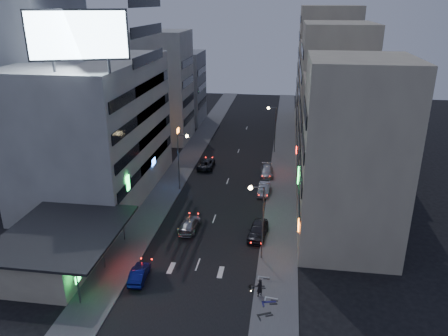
% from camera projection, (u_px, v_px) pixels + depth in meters
% --- Properties ---
extents(ground, '(180.00, 180.00, 0.00)m').
position_uv_depth(ground, '(189.00, 289.00, 40.41)').
color(ground, black).
rests_on(ground, ground).
extents(sidewalk_left, '(4.00, 120.00, 0.12)m').
position_uv_depth(sidewalk_left, '(181.00, 168.00, 69.17)').
color(sidewalk_left, '#4C4C4F').
rests_on(sidewalk_left, ground).
extents(sidewalk_right, '(4.00, 120.00, 0.12)m').
position_uv_depth(sidewalk_right, '(283.00, 174.00, 67.00)').
color(sidewalk_right, '#4C4C4F').
rests_on(sidewalk_right, ground).
extents(food_court, '(11.00, 13.00, 3.88)m').
position_uv_depth(food_court, '(57.00, 247.00, 43.43)').
color(food_court, beige).
rests_on(food_court, ground).
extents(white_building, '(14.00, 24.00, 18.00)m').
position_uv_depth(white_building, '(95.00, 129.00, 57.95)').
color(white_building, beige).
rests_on(white_building, ground).
extents(grey_tower, '(10.00, 14.00, 34.00)m').
position_uv_depth(grey_tower, '(35.00, 63.00, 59.06)').
color(grey_tower, gray).
rests_on(grey_tower, ground).
extents(shophouse_near, '(10.00, 11.00, 20.00)m').
position_uv_depth(shophouse_near, '(353.00, 157.00, 44.47)').
color(shophouse_near, beige).
rests_on(shophouse_near, ground).
extents(shophouse_mid, '(11.00, 12.00, 16.00)m').
position_uv_depth(shophouse_mid, '(344.00, 142.00, 55.74)').
color(shophouse_mid, tan).
rests_on(shophouse_mid, ground).
extents(shophouse_far, '(10.00, 14.00, 22.00)m').
position_uv_depth(shophouse_far, '(333.00, 98.00, 66.73)').
color(shophouse_far, beige).
rests_on(shophouse_far, ground).
extents(far_left_a, '(11.00, 10.00, 20.00)m').
position_uv_depth(far_left_a, '(159.00, 87.00, 80.47)').
color(far_left_a, beige).
rests_on(far_left_a, ground).
extents(far_left_b, '(12.00, 10.00, 15.00)m').
position_uv_depth(far_left_b, '(174.00, 87.00, 93.43)').
color(far_left_b, gray).
rests_on(far_left_b, ground).
extents(far_right_a, '(11.00, 12.00, 18.00)m').
position_uv_depth(far_right_a, '(328.00, 92.00, 81.23)').
color(far_right_a, tan).
rests_on(far_right_a, ground).
extents(far_right_b, '(12.00, 12.00, 24.00)m').
position_uv_depth(far_right_b, '(327.00, 65.00, 93.01)').
color(far_right_b, beige).
rests_on(far_right_b, ground).
extents(billboard, '(9.52, 3.75, 6.20)m').
position_uv_depth(billboard, '(78.00, 36.00, 43.60)').
color(billboard, '#595B60').
rests_on(billboard, white_building).
extents(street_lamp_right_near, '(1.60, 0.44, 8.02)m').
position_uv_depth(street_lamp_right_near, '(259.00, 212.00, 43.22)').
color(street_lamp_right_near, '#595B60').
rests_on(street_lamp_right_near, sidewalk_right).
extents(street_lamp_left, '(1.60, 0.44, 8.02)m').
position_uv_depth(street_lamp_left, '(181.00, 154.00, 59.59)').
color(street_lamp_left, '#595B60').
rests_on(street_lamp_left, sidewalk_left).
extents(street_lamp_right_far, '(1.60, 0.44, 8.02)m').
position_uv_depth(street_lamp_right_far, '(273.00, 123.00, 74.61)').
color(street_lamp_right_far, '#595B60').
rests_on(street_lamp_right_far, sidewalk_right).
extents(parked_car_right_near, '(2.40, 4.96, 1.63)m').
position_uv_depth(parked_car_right_near, '(258.00, 230.00, 49.01)').
color(parked_car_right_near, '#26252A').
rests_on(parked_car_right_near, ground).
extents(parked_car_right_mid, '(1.69, 4.33, 1.41)m').
position_uv_depth(parked_car_right_mid, '(264.00, 189.00, 60.04)').
color(parked_car_right_mid, '#AEAFB6').
rests_on(parked_car_right_mid, ground).
extents(parked_car_left, '(2.50, 5.22, 1.43)m').
position_uv_depth(parked_car_left, '(206.00, 163.00, 69.40)').
color(parked_car_left, '#28282D').
rests_on(parked_car_left, ground).
extents(parked_car_right_far, '(2.22, 4.80, 1.36)m').
position_uv_depth(parked_car_right_far, '(267.00, 171.00, 66.26)').
color(parked_car_right_far, '#A7ABAF').
rests_on(parked_car_right_far, ground).
extents(road_car_blue, '(1.63, 3.99, 1.29)m').
position_uv_depth(road_car_blue, '(139.00, 274.00, 41.53)').
color(road_car_blue, navy).
rests_on(road_car_blue, ground).
extents(road_car_silver, '(2.12, 4.90, 1.41)m').
position_uv_depth(road_car_silver, '(189.00, 224.00, 50.60)').
color(road_car_silver, '#9B9EA3').
rests_on(road_car_silver, ground).
extents(person, '(0.75, 0.74, 1.75)m').
position_uv_depth(person, '(260.00, 288.00, 38.93)').
color(person, black).
rests_on(person, sidewalk_right).
extents(scooter_black_a, '(1.38, 2.01, 1.17)m').
position_uv_depth(scooter_black_a, '(271.00, 306.00, 37.02)').
color(scooter_black_a, black).
rests_on(scooter_black_a, sidewalk_right).
extents(scooter_silver_a, '(0.79, 1.81, 1.07)m').
position_uv_depth(scooter_silver_a, '(279.00, 293.00, 38.70)').
color(scooter_silver_a, silver).
rests_on(scooter_silver_a, sidewalk_right).
extents(scooter_blue, '(1.01, 2.00, 1.17)m').
position_uv_depth(scooter_blue, '(276.00, 295.00, 38.37)').
color(scooter_blue, navy).
rests_on(scooter_blue, sidewalk_right).
extents(scooter_black_b, '(0.92, 1.97, 1.16)m').
position_uv_depth(scooter_black_b, '(265.00, 280.00, 40.43)').
color(scooter_black_b, black).
rests_on(scooter_black_b, sidewalk_right).
extents(scooter_silver_b, '(0.62, 1.70, 1.03)m').
position_uv_depth(scooter_silver_b, '(270.00, 272.00, 41.72)').
color(scooter_silver_b, '#96989D').
rests_on(scooter_silver_b, sidewalk_right).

